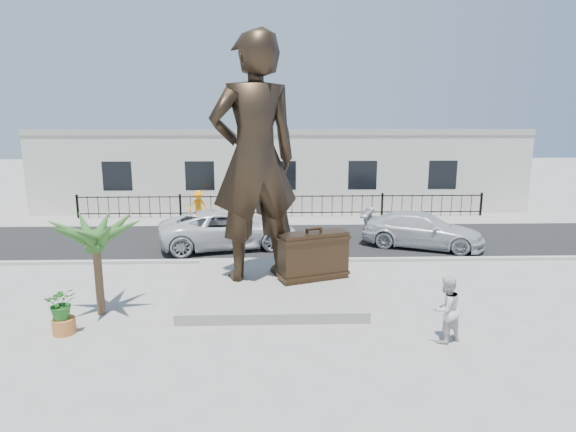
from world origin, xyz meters
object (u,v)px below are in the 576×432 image
at_px(car_white, 228,229).
at_px(suitcase, 314,256).
at_px(statue, 255,159).
at_px(tourist, 446,309).

bearing_deg(car_white, suitcase, -160.25).
distance_m(statue, suitcase, 3.57).
xyz_separation_m(statue, tourist, (4.73, -4.13, -3.27)).
distance_m(suitcase, tourist, 4.83).
relative_size(statue, suitcase, 3.51).
distance_m(statue, car_white, 5.91).
xyz_separation_m(statue, car_white, (-1.31, 4.71, -3.31)).
relative_size(statue, car_white, 1.35).
bearing_deg(tourist, suitcase, -79.78).
height_order(statue, car_white, statue).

